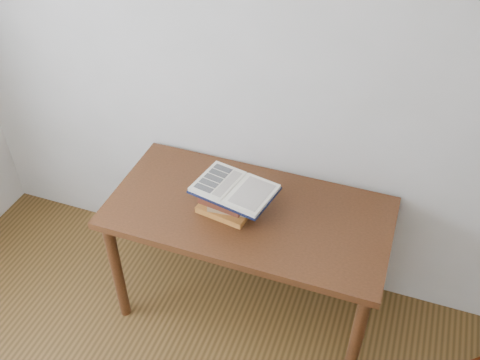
% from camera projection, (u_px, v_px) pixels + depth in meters
% --- Properties ---
extents(desk, '(1.39, 0.69, 0.74)m').
position_uv_depth(desk, '(248.00, 224.00, 2.68)').
color(desk, '#4F2813').
rests_on(desk, ground).
extents(book_stack, '(0.27, 0.22, 0.15)m').
position_uv_depth(book_stack, '(228.00, 199.00, 2.57)').
color(book_stack, '#A35C25').
rests_on(book_stack, desk).
extents(open_book, '(0.41, 0.32, 0.03)m').
position_uv_depth(open_book, '(235.00, 189.00, 2.49)').
color(open_book, black).
rests_on(open_book, book_stack).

